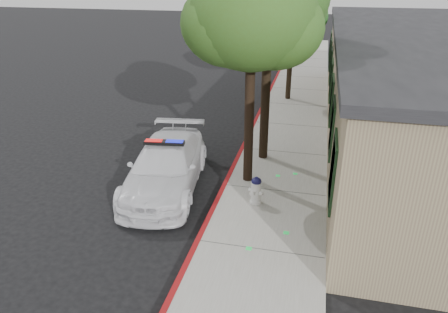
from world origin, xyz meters
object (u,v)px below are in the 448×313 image
at_px(clapboard_building, 424,87).
at_px(street_tree_near, 252,21).
at_px(fire_hydrant, 256,190).
at_px(street_tree_far, 294,13).
at_px(police_car, 166,166).

relative_size(clapboard_building, street_tree_near, 3.18).
bearing_deg(clapboard_building, fire_hydrant, -128.74).
bearing_deg(street_tree_far, police_car, -105.89).
xyz_separation_m(clapboard_building, police_car, (-8.44, -6.32, -1.38)).
bearing_deg(clapboard_building, street_tree_near, -137.49).
bearing_deg(street_tree_near, fire_hydrant, -70.96).
distance_m(clapboard_building, street_tree_near, 8.63).
xyz_separation_m(clapboard_building, street_tree_near, (-5.98, -5.49, 2.92)).
xyz_separation_m(fire_hydrant, street_tree_near, (-0.48, 1.38, 4.49)).
xyz_separation_m(clapboard_building, street_tree_far, (-5.51, 3.97, 2.28)).
height_order(fire_hydrant, street_tree_far, street_tree_far).
height_order(clapboard_building, fire_hydrant, clapboard_building).
relative_size(clapboard_building, police_car, 3.91).
height_order(fire_hydrant, street_tree_near, street_tree_near).
bearing_deg(fire_hydrant, police_car, -166.08).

